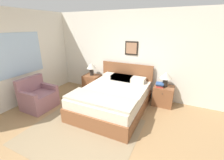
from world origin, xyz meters
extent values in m
plane|color=#99754C|center=(0.00, 0.00, 0.00)|extent=(16.00, 16.00, 0.00)
cube|color=silver|center=(0.00, 2.73, 1.30)|extent=(7.79, 0.06, 2.60)
cube|color=black|center=(-0.08, 2.69, 1.52)|extent=(0.40, 0.02, 0.41)
cube|color=#9E7051|center=(-0.08, 2.67, 1.52)|extent=(0.33, 0.00, 0.33)
cube|color=silver|center=(-2.73, 1.35, 1.30)|extent=(0.06, 5.10, 2.60)
cube|color=#9EBCDB|center=(-2.68, 0.74, 1.42)|extent=(0.02, 1.65, 1.14)
cube|color=#897556|center=(-0.37, 0.43, 0.00)|extent=(2.30, 1.97, 0.01)
cube|color=brown|center=(-0.18, 1.57, 0.14)|extent=(1.65, 2.15, 0.28)
cube|color=brown|center=(-0.18, 0.53, 0.32)|extent=(1.65, 0.06, 0.08)
cube|color=beige|center=(-0.18, 1.57, 0.43)|extent=(1.59, 2.06, 0.30)
cube|color=brown|center=(-0.18, 2.61, 0.82)|extent=(1.65, 0.06, 0.47)
cube|color=#B2A893|center=(-0.18, 0.90, 0.61)|extent=(1.62, 0.60, 0.06)
cube|color=beige|center=(-0.57, 2.38, 0.65)|extent=(0.52, 0.32, 0.14)
cube|color=beige|center=(0.22, 2.38, 0.65)|extent=(0.52, 0.32, 0.14)
cube|color=slate|center=(-0.18, 2.38, 0.65)|extent=(0.52, 0.32, 0.14)
cube|color=slate|center=(-0.30, 2.38, 0.65)|extent=(0.52, 0.32, 0.14)
cube|color=#8E606B|center=(-2.02, 0.77, 0.22)|extent=(0.71, 0.78, 0.45)
cube|color=#8E606B|center=(-2.31, 0.78, 0.65)|extent=(0.13, 0.78, 0.41)
cube|color=#8E606B|center=(-2.02, 1.11, 0.52)|extent=(0.70, 0.11, 0.14)
cube|color=#8E606B|center=(-2.03, 0.43, 0.52)|extent=(0.70, 0.11, 0.14)
cube|color=brown|center=(-1.37, 2.42, 0.28)|extent=(0.54, 0.47, 0.56)
sphere|color=#332D28|center=(-1.37, 2.17, 0.44)|extent=(0.02, 0.02, 0.02)
cube|color=brown|center=(1.02, 2.42, 0.28)|extent=(0.54, 0.47, 0.56)
sphere|color=#332D28|center=(1.02, 2.17, 0.44)|extent=(0.02, 0.02, 0.02)
cylinder|color=#2D2823|center=(-1.37, 2.43, 0.65)|extent=(0.13, 0.13, 0.18)
cylinder|color=#2D2823|center=(-1.37, 2.43, 0.77)|extent=(0.02, 0.02, 0.06)
cone|color=beige|center=(-1.37, 2.43, 0.89)|extent=(0.33, 0.33, 0.19)
cylinder|color=#2D2823|center=(1.03, 2.43, 0.65)|extent=(0.13, 0.13, 0.18)
cylinder|color=#2D2823|center=(1.03, 2.43, 0.77)|extent=(0.02, 0.02, 0.06)
cone|color=beige|center=(1.03, 2.43, 0.89)|extent=(0.33, 0.33, 0.19)
cube|color=#B7332D|center=(0.90, 2.37, 0.58)|extent=(0.21, 0.25, 0.04)
cube|color=#232328|center=(0.90, 2.37, 0.62)|extent=(0.21, 0.24, 0.04)
cube|color=#335693|center=(0.90, 2.37, 0.65)|extent=(0.23, 0.24, 0.03)
camera|label=1|loc=(1.36, -1.70, 2.15)|focal=24.00mm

